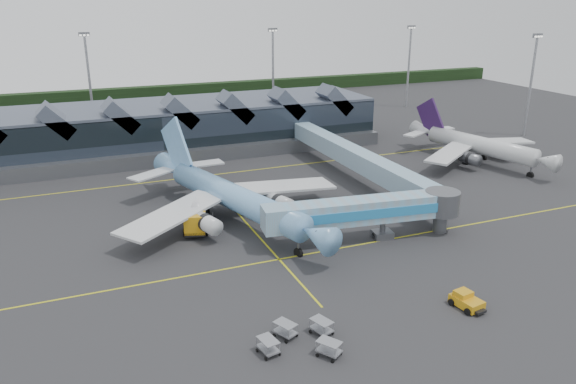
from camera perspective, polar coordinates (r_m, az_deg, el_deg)
name	(u,v)px	position (r m, az deg, el deg)	size (l,w,h in m)	color
ground	(257,235)	(75.01, -3.16, -4.35)	(260.00, 260.00, 0.00)	#29292B
taxi_stripes	(235,210)	(83.82, -5.44, -1.80)	(120.00, 60.00, 0.01)	gold
tree_line_far	(136,94)	(178.63, -15.17, 9.60)	(260.00, 4.00, 4.00)	black
terminal	(154,129)	(116.42, -13.43, 6.28)	(90.00, 22.25, 12.52)	black
light_masts	(251,74)	(136.08, -3.73, 11.84)	(132.40, 42.56, 22.45)	gray
main_airliner	(230,195)	(78.62, -5.94, -0.32)	(33.45, 39.36, 12.91)	#67A1D0
regional_jet	(476,144)	(112.58, 18.54, 4.63)	(28.50, 31.64, 10.94)	silver
jet_bridge	(375,210)	(73.07, 8.87, -1.86)	(26.69, 7.10, 5.82)	#7EB3D2
fuel_truck	(197,211)	(78.15, -9.25, -1.97)	(5.55, 10.89, 3.66)	black
pushback_tug	(466,301)	(60.93, 17.67, -10.49)	(2.74, 3.86, 1.61)	orange
baggage_carts	(301,337)	(52.57, 1.34, -14.50)	(7.52, 6.65, 1.46)	#94959C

